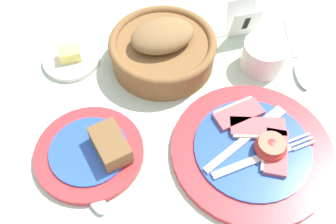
{
  "coord_description": "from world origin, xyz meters",
  "views": [
    {
      "loc": [
        -0.1,
        -0.3,
        0.57
      ],
      "look_at": [
        -0.08,
        0.1,
        0.02
      ],
      "focal_mm": 42.0,
      "sensor_mm": 36.0,
      "label": 1
    }
  ],
  "objects_px": {
    "bread_plate": "(93,151)",
    "sugar_cup": "(264,55)",
    "number_card": "(243,20)",
    "breakfast_plate": "(254,148)",
    "teaspoon_by_saucer": "(299,65)",
    "teaspoon_near_cup": "(102,210)",
    "bread_basket": "(163,48)",
    "butter_dish": "(71,59)"
  },
  "relations": [
    {
      "from": "sugar_cup",
      "to": "teaspoon_near_cup",
      "type": "xyz_separation_m",
      "value": [
        -0.3,
        -0.28,
        -0.03
      ]
    },
    {
      "from": "sugar_cup",
      "to": "number_card",
      "type": "height_order",
      "value": "number_card"
    },
    {
      "from": "teaspoon_near_cup",
      "to": "number_card",
      "type": "bearing_deg",
      "value": -61.14
    },
    {
      "from": "bread_plate",
      "to": "sugar_cup",
      "type": "distance_m",
      "value": 0.36
    },
    {
      "from": "breakfast_plate",
      "to": "number_card",
      "type": "height_order",
      "value": "number_card"
    },
    {
      "from": "bread_plate",
      "to": "bread_basket",
      "type": "height_order",
      "value": "bread_basket"
    },
    {
      "from": "breakfast_plate",
      "to": "teaspoon_by_saucer",
      "type": "distance_m",
      "value": 0.22
    },
    {
      "from": "bread_plate",
      "to": "teaspoon_near_cup",
      "type": "distance_m",
      "value": 0.1
    },
    {
      "from": "butter_dish",
      "to": "teaspoon_by_saucer",
      "type": "height_order",
      "value": "butter_dish"
    },
    {
      "from": "sugar_cup",
      "to": "breakfast_plate",
      "type": "bearing_deg",
      "value": -105.55
    },
    {
      "from": "number_card",
      "to": "teaspoon_near_cup",
      "type": "distance_m",
      "value": 0.46
    },
    {
      "from": "butter_dish",
      "to": "number_card",
      "type": "distance_m",
      "value": 0.35
    },
    {
      "from": "butter_dish",
      "to": "sugar_cup",
      "type": "bearing_deg",
      "value": -5.37
    },
    {
      "from": "breakfast_plate",
      "to": "teaspoon_by_saucer",
      "type": "bearing_deg",
      "value": 55.41
    },
    {
      "from": "bread_plate",
      "to": "teaspoon_near_cup",
      "type": "xyz_separation_m",
      "value": [
        0.02,
        -0.1,
        -0.01
      ]
    },
    {
      "from": "butter_dish",
      "to": "teaspoon_by_saucer",
      "type": "distance_m",
      "value": 0.44
    },
    {
      "from": "bread_plate",
      "to": "teaspoon_near_cup",
      "type": "bearing_deg",
      "value": -80.98
    },
    {
      "from": "breakfast_plate",
      "to": "teaspoon_near_cup",
      "type": "relative_size",
      "value": 1.46
    },
    {
      "from": "bread_plate",
      "to": "teaspoon_by_saucer",
      "type": "distance_m",
      "value": 0.43
    },
    {
      "from": "breakfast_plate",
      "to": "bread_plate",
      "type": "height_order",
      "value": "bread_plate"
    },
    {
      "from": "breakfast_plate",
      "to": "number_card",
      "type": "relative_size",
      "value": 3.65
    },
    {
      "from": "number_card",
      "to": "teaspoon_by_saucer",
      "type": "relative_size",
      "value": 0.38
    },
    {
      "from": "sugar_cup",
      "to": "bread_basket",
      "type": "bearing_deg",
      "value": 173.41
    },
    {
      "from": "butter_dish",
      "to": "teaspoon_near_cup",
      "type": "height_order",
      "value": "butter_dish"
    },
    {
      "from": "breakfast_plate",
      "to": "bread_basket",
      "type": "bearing_deg",
      "value": 123.35
    },
    {
      "from": "breakfast_plate",
      "to": "sugar_cup",
      "type": "relative_size",
      "value": 3.23
    },
    {
      "from": "bread_basket",
      "to": "teaspoon_near_cup",
      "type": "distance_m",
      "value": 0.32
    },
    {
      "from": "sugar_cup",
      "to": "number_card",
      "type": "xyz_separation_m",
      "value": [
        -0.02,
        0.09,
        0.01
      ]
    },
    {
      "from": "teaspoon_near_cup",
      "to": "bread_plate",
      "type": "bearing_deg",
      "value": -15.27
    },
    {
      "from": "sugar_cup",
      "to": "bread_basket",
      "type": "xyz_separation_m",
      "value": [
        -0.19,
        0.02,
        0.01
      ]
    },
    {
      "from": "number_card",
      "to": "teaspoon_by_saucer",
      "type": "height_order",
      "value": "number_card"
    },
    {
      "from": "bread_basket",
      "to": "teaspoon_by_saucer",
      "type": "bearing_deg",
      "value": -6.28
    },
    {
      "from": "number_card",
      "to": "teaspoon_by_saucer",
      "type": "xyz_separation_m",
      "value": [
        0.1,
        -0.1,
        -0.03
      ]
    },
    {
      "from": "bread_basket",
      "to": "butter_dish",
      "type": "relative_size",
      "value": 1.85
    },
    {
      "from": "butter_dish",
      "to": "teaspoon_near_cup",
      "type": "xyz_separation_m",
      "value": [
        0.07,
        -0.31,
        -0.0
      ]
    },
    {
      "from": "sugar_cup",
      "to": "butter_dish",
      "type": "bearing_deg",
      "value": 174.63
    },
    {
      "from": "number_card",
      "to": "teaspoon_near_cup",
      "type": "relative_size",
      "value": 0.4
    },
    {
      "from": "teaspoon_near_cup",
      "to": "butter_dish",
      "type": "bearing_deg",
      "value": -11.79
    },
    {
      "from": "butter_dish",
      "to": "number_card",
      "type": "bearing_deg",
      "value": 9.04
    },
    {
      "from": "bread_plate",
      "to": "teaspoon_by_saucer",
      "type": "height_order",
      "value": "bread_plate"
    },
    {
      "from": "teaspoon_by_saucer",
      "to": "teaspoon_near_cup",
      "type": "bearing_deg",
      "value": -51.23
    },
    {
      "from": "sugar_cup",
      "to": "teaspoon_near_cup",
      "type": "bearing_deg",
      "value": -137.23
    }
  ]
}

